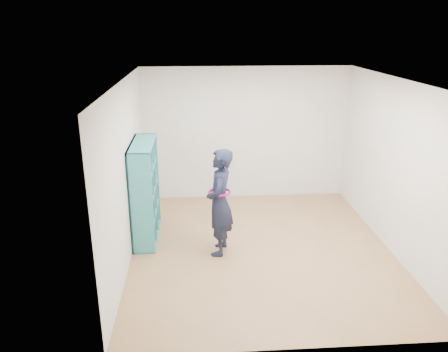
{
  "coord_description": "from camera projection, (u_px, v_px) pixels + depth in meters",
  "views": [
    {
      "loc": [
        -1.01,
        -6.04,
        3.34
      ],
      "look_at": [
        -0.56,
        0.3,
        1.12
      ],
      "focal_mm": 35.0,
      "sensor_mm": 36.0,
      "label": 1
    }
  ],
  "objects": [
    {
      "name": "wall_front",
      "position": [
        299.0,
        242.0,
        4.31
      ],
      "size": [
        4.0,
        0.02,
        2.6
      ],
      "primitive_type": "cube",
      "color": "beige",
      "rests_on": "floor"
    },
    {
      "name": "floor",
      "position": [
        261.0,
        249.0,
        6.85
      ],
      "size": [
        4.5,
        4.5,
        0.0
      ],
      "primitive_type": "plane",
      "color": "#986C45",
      "rests_on": "ground"
    },
    {
      "name": "wall_right",
      "position": [
        395.0,
        167.0,
        6.56
      ],
      "size": [
        0.02,
        4.5,
        2.6
      ],
      "primitive_type": "cube",
      "color": "beige",
      "rests_on": "floor"
    },
    {
      "name": "person",
      "position": [
        220.0,
        202.0,
        6.5
      ],
      "size": [
        0.51,
        0.67,
        1.65
      ],
      "rotation": [
        0.0,
        0.0,
        -1.77
      ],
      "color": "black",
      "rests_on": "floor"
    },
    {
      "name": "bookshelf",
      "position": [
        143.0,
        193.0,
        6.99
      ],
      "size": [
        0.35,
        1.21,
        1.61
      ],
      "color": "teal",
      "rests_on": "floor"
    },
    {
      "name": "ceiling",
      "position": [
        266.0,
        81.0,
        6.0
      ],
      "size": [
        4.5,
        4.5,
        0.0
      ],
      "primitive_type": "plane",
      "color": "white",
      "rests_on": "wall_back"
    },
    {
      "name": "smartphone",
      "position": [
        211.0,
        193.0,
        6.56
      ],
      "size": [
        0.02,
        0.09,
        0.13
      ],
      "rotation": [
        0.33,
        0.0,
        0.11
      ],
      "color": "silver",
      "rests_on": "person"
    },
    {
      "name": "wall_left",
      "position": [
        126.0,
        173.0,
        6.29
      ],
      "size": [
        0.02,
        4.5,
        2.6
      ],
      "primitive_type": "cube",
      "color": "beige",
      "rests_on": "floor"
    },
    {
      "name": "wall_back",
      "position": [
        246.0,
        134.0,
        8.55
      ],
      "size": [
        4.0,
        0.02,
        2.6
      ],
      "primitive_type": "cube",
      "color": "beige",
      "rests_on": "floor"
    }
  ]
}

